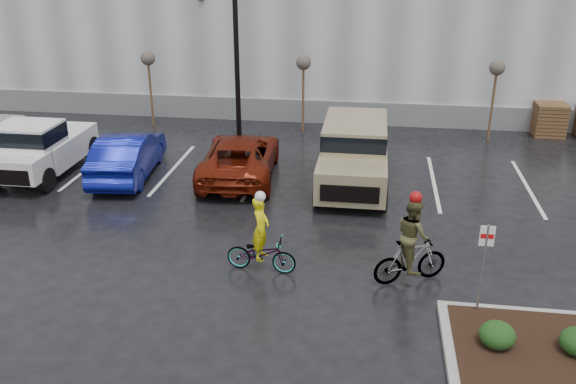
# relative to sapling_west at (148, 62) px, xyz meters

# --- Properties ---
(ground) EXTENTS (120.00, 120.00, 0.00)m
(ground) POSITION_rel_sapling_west_xyz_m (8.00, -13.00, -2.73)
(ground) COLOR black
(ground) RESTS_ON ground
(warehouse) EXTENTS (60.50, 15.50, 7.20)m
(warehouse) POSITION_rel_sapling_west_xyz_m (8.00, 8.99, 0.92)
(warehouse) COLOR #A3A5A8
(warehouse) RESTS_ON ground
(sapling_west) EXTENTS (0.60, 0.60, 3.20)m
(sapling_west) POSITION_rel_sapling_west_xyz_m (0.00, 0.00, 0.00)
(sapling_west) COLOR #513D20
(sapling_west) RESTS_ON ground
(sapling_mid) EXTENTS (0.60, 0.60, 3.20)m
(sapling_mid) POSITION_rel_sapling_west_xyz_m (6.50, 0.00, 0.00)
(sapling_mid) COLOR #513D20
(sapling_mid) RESTS_ON ground
(sapling_east) EXTENTS (0.60, 0.60, 3.20)m
(sapling_east) POSITION_rel_sapling_west_xyz_m (14.00, 0.00, 0.00)
(sapling_east) COLOR #513D20
(sapling_east) RESTS_ON ground
(pallet_stack_a) EXTENTS (1.20, 1.20, 1.35)m
(pallet_stack_a) POSITION_rel_sapling_west_xyz_m (16.50, 1.00, -2.05)
(pallet_stack_a) COLOR #513D20
(pallet_stack_a) RESTS_ON ground
(shrub_a) EXTENTS (0.70, 0.70, 0.52)m
(shrub_a) POSITION_rel_sapling_west_xyz_m (12.00, -14.00, -2.32)
(shrub_a) COLOR #163713
(shrub_a) RESTS_ON curb_island
(fire_lane_sign) EXTENTS (0.30, 0.05, 2.20)m
(fire_lane_sign) POSITION_rel_sapling_west_xyz_m (11.80, -12.80, -1.32)
(fire_lane_sign) COLOR gray
(fire_lane_sign) RESTS_ON ground
(pickup_white) EXTENTS (2.10, 5.20, 1.96)m
(pickup_white) POSITION_rel_sapling_west_xyz_m (-1.75, -5.76, -1.75)
(pickup_white) COLOR white
(pickup_white) RESTS_ON ground
(car_blue) EXTENTS (2.09, 4.71, 1.50)m
(car_blue) POSITION_rel_sapling_west_xyz_m (1.23, -5.83, -1.98)
(car_blue) COLOR navy
(car_blue) RESTS_ON ground
(car_red) EXTENTS (2.75, 5.28, 1.42)m
(car_red) POSITION_rel_sapling_west_xyz_m (5.01, -5.37, -2.02)
(car_red) COLOR #661709
(car_red) RESTS_ON ground
(suv_tan) EXTENTS (2.20, 5.10, 2.06)m
(suv_tan) POSITION_rel_sapling_west_xyz_m (8.83, -5.66, -1.70)
(suv_tan) COLOR #988A67
(suv_tan) RESTS_ON ground
(cyclist_hivis) EXTENTS (1.78, 0.76, 2.10)m
(cyclist_hivis) POSITION_rel_sapling_west_xyz_m (6.87, -11.50, -2.07)
(cyclist_hivis) COLOR #3F3F44
(cyclist_hivis) RESTS_ON ground
(cyclist_olive) EXTENTS (1.83, 1.21, 2.31)m
(cyclist_olive) POSITION_rel_sapling_west_xyz_m (10.42, -11.50, -1.89)
(cyclist_olive) COLOR #3F3F44
(cyclist_olive) RESTS_ON ground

